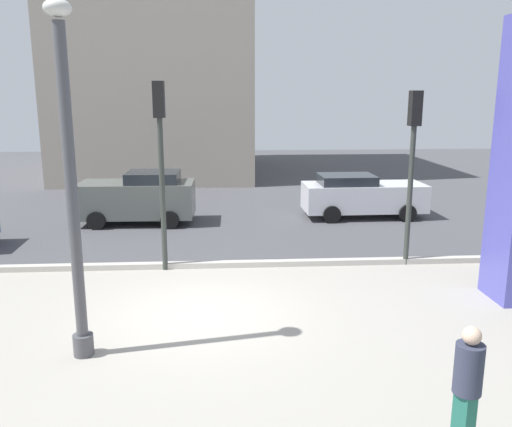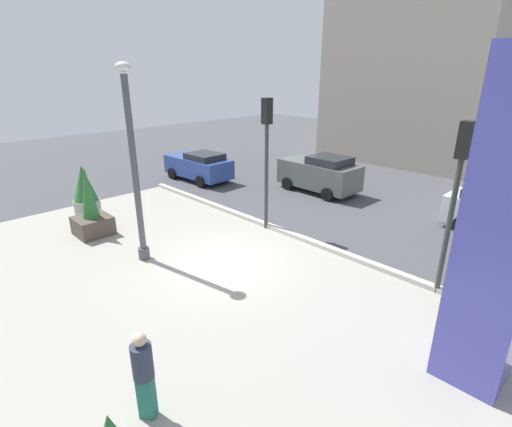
{
  "view_description": "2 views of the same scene",
  "coord_description": "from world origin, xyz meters",
  "px_view_note": "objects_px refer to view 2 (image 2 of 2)",
  "views": [
    {
      "loc": [
        0.47,
        -10.61,
        4.57
      ],
      "look_at": [
        1.22,
        1.06,
        1.95
      ],
      "focal_mm": 37.22,
      "sensor_mm": 36.0,
      "label": 1
    },
    {
      "loc": [
        8.54,
        -6.97,
        5.79
      ],
      "look_at": [
        0.81,
        0.62,
        1.74
      ],
      "focal_mm": 26.88,
      "sensor_mm": 36.0,
      "label": 2
    }
  ],
  "objects_px": {
    "art_pillar_blue": "(503,233)",
    "pedestrian_crossing": "(144,372)",
    "potted_plant_mid_plaza": "(85,193)",
    "car_curb_east": "(199,166)",
    "car_far_lane": "(511,215)",
    "traffic_light_corner": "(267,144)",
    "car_passing_lane": "(320,173)",
    "lamp_post": "(135,172)",
    "potted_plant_curbside": "(91,213)",
    "traffic_light_far_side": "(457,184)"
  },
  "relations": [
    {
      "from": "art_pillar_blue",
      "to": "car_curb_east",
      "type": "xyz_separation_m",
      "value": [
        -15.74,
        4.93,
        -2.29
      ]
    },
    {
      "from": "potted_plant_mid_plaza",
      "to": "traffic_light_far_side",
      "type": "bearing_deg",
      "value": 19.78
    },
    {
      "from": "traffic_light_corner",
      "to": "car_passing_lane",
      "type": "relative_size",
      "value": 1.19
    },
    {
      "from": "traffic_light_far_side",
      "to": "car_passing_lane",
      "type": "height_order",
      "value": "traffic_light_far_side"
    },
    {
      "from": "traffic_light_corner",
      "to": "lamp_post",
      "type": "bearing_deg",
      "value": -101.59
    },
    {
      "from": "traffic_light_corner",
      "to": "car_passing_lane",
      "type": "height_order",
      "value": "traffic_light_corner"
    },
    {
      "from": "traffic_light_corner",
      "to": "potted_plant_mid_plaza",
      "type": "bearing_deg",
      "value": -143.3
    },
    {
      "from": "art_pillar_blue",
      "to": "potted_plant_curbside",
      "type": "distance_m",
      "value": 12.81
    },
    {
      "from": "traffic_light_far_side",
      "to": "pedestrian_crossing",
      "type": "xyz_separation_m",
      "value": [
        -1.96,
        -7.8,
        -2.14
      ]
    },
    {
      "from": "art_pillar_blue",
      "to": "car_far_lane",
      "type": "relative_size",
      "value": 1.36
    },
    {
      "from": "lamp_post",
      "to": "art_pillar_blue",
      "type": "xyz_separation_m",
      "value": [
        9.23,
        2.15,
        0.18
      ]
    },
    {
      "from": "art_pillar_blue",
      "to": "potted_plant_mid_plaza",
      "type": "height_order",
      "value": "art_pillar_blue"
    },
    {
      "from": "potted_plant_curbside",
      "to": "traffic_light_corner",
      "type": "height_order",
      "value": "traffic_light_corner"
    },
    {
      "from": "lamp_post",
      "to": "art_pillar_blue",
      "type": "bearing_deg",
      "value": 13.13
    },
    {
      "from": "car_far_lane",
      "to": "pedestrian_crossing",
      "type": "distance_m",
      "value": 13.78
    },
    {
      "from": "potted_plant_curbside",
      "to": "car_curb_east",
      "type": "xyz_separation_m",
      "value": [
        -3.39,
        7.42,
        -0.03
      ]
    },
    {
      "from": "traffic_light_corner",
      "to": "car_passing_lane",
      "type": "xyz_separation_m",
      "value": [
        -1.47,
        5.39,
        -2.33
      ]
    },
    {
      "from": "traffic_light_far_side",
      "to": "car_curb_east",
      "type": "height_order",
      "value": "traffic_light_far_side"
    },
    {
      "from": "car_curb_east",
      "to": "potted_plant_curbside",
      "type": "bearing_deg",
      "value": -65.47
    },
    {
      "from": "potted_plant_mid_plaza",
      "to": "car_far_lane",
      "type": "bearing_deg",
      "value": 38.79
    },
    {
      "from": "lamp_post",
      "to": "car_far_lane",
      "type": "xyz_separation_m",
      "value": [
        7.8,
        10.57,
        -2.1
      ]
    },
    {
      "from": "traffic_light_far_side",
      "to": "car_curb_east",
      "type": "relative_size",
      "value": 1.13
    },
    {
      "from": "traffic_light_corner",
      "to": "car_curb_east",
      "type": "xyz_separation_m",
      "value": [
        -7.49,
        2.35,
        -2.45
      ]
    },
    {
      "from": "car_curb_east",
      "to": "traffic_light_corner",
      "type": "bearing_deg",
      "value": -17.44
    },
    {
      "from": "traffic_light_corner",
      "to": "car_curb_east",
      "type": "relative_size",
      "value": 1.19
    },
    {
      "from": "traffic_light_far_side",
      "to": "pedestrian_crossing",
      "type": "height_order",
      "value": "traffic_light_far_side"
    },
    {
      "from": "traffic_light_far_side",
      "to": "car_curb_east",
      "type": "xyz_separation_m",
      "value": [
        -14.05,
        2.31,
        -2.31
      ]
    },
    {
      "from": "car_curb_east",
      "to": "lamp_post",
      "type": "bearing_deg",
      "value": -47.37
    },
    {
      "from": "car_curb_east",
      "to": "car_passing_lane",
      "type": "height_order",
      "value": "car_passing_lane"
    },
    {
      "from": "art_pillar_blue",
      "to": "car_curb_east",
      "type": "relative_size",
      "value": 1.51
    },
    {
      "from": "lamp_post",
      "to": "car_passing_lane",
      "type": "xyz_separation_m",
      "value": [
        -0.5,
        10.12,
        -1.98
      ]
    },
    {
      "from": "traffic_light_corner",
      "to": "pedestrian_crossing",
      "type": "xyz_separation_m",
      "value": [
        4.61,
        -7.76,
        -2.28
      ]
    },
    {
      "from": "car_curb_east",
      "to": "car_far_lane",
      "type": "xyz_separation_m",
      "value": [
        14.32,
        3.49,
        0.01
      ]
    },
    {
      "from": "art_pillar_blue",
      "to": "traffic_light_corner",
      "type": "height_order",
      "value": "art_pillar_blue"
    },
    {
      "from": "art_pillar_blue",
      "to": "pedestrian_crossing",
      "type": "height_order",
      "value": "art_pillar_blue"
    },
    {
      "from": "lamp_post",
      "to": "potted_plant_curbside",
      "type": "relative_size",
      "value": 2.32
    },
    {
      "from": "potted_plant_mid_plaza",
      "to": "traffic_light_far_side",
      "type": "distance_m",
      "value": 13.53
    },
    {
      "from": "car_passing_lane",
      "to": "potted_plant_mid_plaza",
      "type": "bearing_deg",
      "value": -114.72
    },
    {
      "from": "potted_plant_mid_plaza",
      "to": "pedestrian_crossing",
      "type": "height_order",
      "value": "potted_plant_mid_plaza"
    },
    {
      "from": "car_far_lane",
      "to": "potted_plant_mid_plaza",
      "type": "bearing_deg",
      "value": -141.21
    },
    {
      "from": "art_pillar_blue",
      "to": "pedestrian_crossing",
      "type": "relative_size",
      "value": 3.5
    },
    {
      "from": "potted_plant_curbside",
      "to": "art_pillar_blue",
      "type": "bearing_deg",
      "value": 11.41
    },
    {
      "from": "potted_plant_curbside",
      "to": "car_curb_east",
      "type": "distance_m",
      "value": 8.16
    },
    {
      "from": "potted_plant_mid_plaza",
      "to": "pedestrian_crossing",
      "type": "relative_size",
      "value": 1.26
    },
    {
      "from": "potted_plant_curbside",
      "to": "pedestrian_crossing",
      "type": "xyz_separation_m",
      "value": [
        8.71,
        -2.69,
        0.14
      ]
    },
    {
      "from": "traffic_light_far_side",
      "to": "car_far_lane",
      "type": "bearing_deg",
      "value": 87.38
    },
    {
      "from": "potted_plant_mid_plaza",
      "to": "car_curb_east",
      "type": "bearing_deg",
      "value": 102.14
    },
    {
      "from": "lamp_post",
      "to": "potted_plant_mid_plaza",
      "type": "height_order",
      "value": "lamp_post"
    },
    {
      "from": "car_passing_lane",
      "to": "car_far_lane",
      "type": "height_order",
      "value": "car_passing_lane"
    },
    {
      "from": "art_pillar_blue",
      "to": "car_curb_east",
      "type": "bearing_deg",
      "value": 162.62
    }
  ]
}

